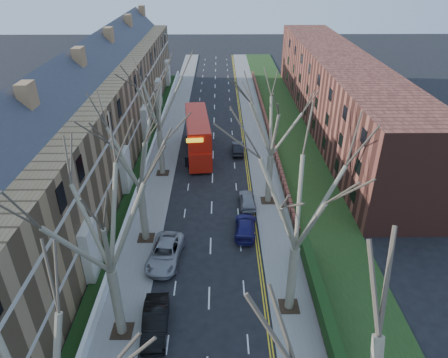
{
  "coord_description": "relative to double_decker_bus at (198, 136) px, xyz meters",
  "views": [
    {
      "loc": [
        0.85,
        -12.18,
        21.93
      ],
      "look_at": [
        1.23,
        20.97,
        3.25
      ],
      "focal_mm": 32.0,
      "sensor_mm": 36.0,
      "label": 1
    }
  ],
  "objects": [
    {
      "name": "double_decker_bus",
      "position": [
        0.0,
        0.0,
        0.0
      ],
      "size": [
        3.78,
        11.84,
        4.84
      ],
      "rotation": [
        0.0,
        0.0,
        3.24
      ],
      "color": "red",
      "rests_on": "ground"
    },
    {
      "name": "car_right_mid",
      "position": [
        5.39,
        -11.89,
        -1.74
      ],
      "size": [
        1.76,
        3.91,
        1.3
      ],
      "primitive_type": "imported",
      "rotation": [
        0.0,
        0.0,
        3.2
      ],
      "color": "gray",
      "rests_on": "ground"
    },
    {
      "name": "car_left_mid",
      "position": [
        -1.62,
        -26.97,
        -1.64
      ],
      "size": [
        1.84,
        4.65,
        1.51
      ],
      "primitive_type": "imported",
      "rotation": [
        0.0,
        0.0,
        0.05
      ],
      "color": "black",
      "rests_on": "ground"
    },
    {
      "name": "flats_right",
      "position": [
        19.33,
        9.76,
        2.59
      ],
      "size": [
        13.97,
        54.0,
        10.0
      ],
      "color": "brown",
      "rests_on": "ground"
    },
    {
      "name": "tree_right_mid",
      "position": [
        7.56,
        -25.24,
        7.17
      ],
      "size": [
        10.5,
        10.5,
        14.71
      ],
      "color": "#685F4A",
      "rests_on": "ground"
    },
    {
      "name": "car_right_far",
      "position": [
        4.98,
        0.3,
        -1.72
      ],
      "size": [
        1.41,
        4.03,
        1.33
      ],
      "primitive_type": "imported",
      "rotation": [
        0.0,
        0.0,
        3.14
      ],
      "color": "black",
      "rests_on": "ground"
    },
    {
      "name": "car_right_near",
      "position": [
        4.96,
        -16.38,
        -1.73
      ],
      "size": [
        2.22,
        4.68,
        1.32
      ],
      "primitive_type": "imported",
      "rotation": [
        0.0,
        0.0,
        3.06
      ],
      "color": "navy",
      "rests_on": "ground"
    },
    {
      "name": "grass_verge_right",
      "position": [
        12.36,
        5.76,
        -2.24
      ],
      "size": [
        6.0,
        102.0,
        0.06
      ],
      "color": "#1B3513",
      "rests_on": "ground"
    },
    {
      "name": "tree_left_dist",
      "position": [
        -3.84,
        -5.24,
        7.17
      ],
      "size": [
        10.5,
        10.5,
        14.71
      ],
      "color": "#685F4A",
      "rests_on": "ground"
    },
    {
      "name": "tree_right_far",
      "position": [
        7.56,
        -11.24,
        6.85
      ],
      "size": [
        10.15,
        10.15,
        14.22
      ],
      "color": "#685F4A",
      "rests_on": "ground"
    },
    {
      "name": "front_wall_left",
      "position": [
        -5.79,
        -2.24,
        -1.77
      ],
      "size": [
        0.3,
        78.0,
        1.0
      ],
      "color": "white",
      "rests_on": "ground"
    },
    {
      "name": "pavement_left",
      "position": [
        -4.14,
        5.76,
        -2.33
      ],
      "size": [
        3.0,
        102.0,
        0.12
      ],
      "primitive_type": "cube",
      "color": "slate",
      "rests_on": "ground"
    },
    {
      "name": "car_left_far",
      "position": [
        -1.8,
        -20.05,
        -1.65
      ],
      "size": [
        3.0,
        5.56,
        1.48
      ],
      "primitive_type": "imported",
      "rotation": [
        0.0,
        0.0,
        -0.1
      ],
      "color": "#95959A",
      "rests_on": "ground"
    },
    {
      "name": "terrace_left",
      "position": [
        -11.78,
        -2.24,
        3.14
      ],
      "size": [
        9.7,
        78.0,
        13.6
      ],
      "color": "#917149",
      "rests_on": "ground"
    },
    {
      "name": "tree_left_far",
      "position": [
        -3.84,
        -17.24,
        6.85
      ],
      "size": [
        10.15,
        10.15,
        14.22
      ],
      "color": "#685F4A",
      "rests_on": "ground"
    },
    {
      "name": "tree_left_mid",
      "position": [
        -3.84,
        -27.24,
        7.17
      ],
      "size": [
        10.5,
        10.5,
        14.71
      ],
      "color": "#685F4A",
      "rests_on": "ground"
    },
    {
      "name": "pavement_right",
      "position": [
        7.86,
        5.76,
        -2.33
      ],
      "size": [
        3.0,
        102.0,
        0.12
      ],
      "primitive_type": "cube",
      "color": "slate",
      "rests_on": "ground"
    }
  ]
}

